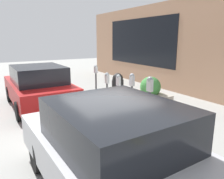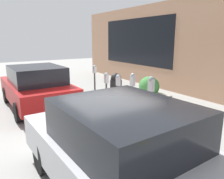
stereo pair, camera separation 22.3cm
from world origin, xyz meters
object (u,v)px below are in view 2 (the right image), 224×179
object	(u,v)px
parking_meter_middle	(118,88)
parked_car_middle	(37,86)
parking_meter_nearest	(151,96)
parking_meter_farthest	(95,78)
parking_meter_second	(132,90)
trash_bin	(116,86)
parking_meter_fourth	(106,84)
parked_car_front	(120,148)
planter_box	(149,94)

from	to	relation	value
parking_meter_middle	parked_car_middle	xyz separation A→B (m)	(2.36, 1.98, -0.13)
parking_meter_nearest	parking_meter_farthest	distance (m)	3.00
parking_meter_second	parking_meter_middle	xyz separation A→B (m)	(0.81, -0.06, -0.12)
parked_car_middle	trash_bin	distance (m)	3.14
trash_bin	parking_meter_farthest	bearing A→B (deg)	104.40
parking_meter_farthest	parked_car_middle	bearing A→B (deg)	64.78
parking_meter_middle	parking_meter_fourth	distance (m)	0.66
parking_meter_nearest	parking_meter_second	distance (m)	0.74
parked_car_front	trash_bin	bearing A→B (deg)	-35.09
parking_meter_farthest	parked_car_middle	distance (m)	2.13
parking_meter_second	planter_box	world-z (taller)	parking_meter_second
parking_meter_fourth	trash_bin	distance (m)	1.63
parking_meter_nearest	parking_meter_middle	world-z (taller)	parking_meter_nearest
parking_meter_middle	parking_meter_second	bearing A→B (deg)	176.09
parked_car_middle	parking_meter_fourth	bearing A→B (deg)	-131.82
parking_meter_middle	planter_box	world-z (taller)	parking_meter_middle
parking_meter_fourth	trash_bin	xyz separation A→B (m)	(1.10, -1.13, -0.42)
planter_box	parked_car_front	distance (m)	4.91
planter_box	trash_bin	world-z (taller)	planter_box
parking_meter_middle	parked_car_front	size ratio (longest dim) A/B	0.35
parking_meter_fourth	parked_car_middle	bearing A→B (deg)	48.64
parking_meter_farthest	parking_meter_fourth	bearing A→B (deg)	-178.43
parking_meter_second	parking_meter_farthest	size ratio (longest dim) A/B	1.00
parking_meter_nearest	parking_meter_farthest	world-z (taller)	parking_meter_nearest
parked_car_middle	planter_box	bearing A→B (deg)	-121.26
parking_meter_farthest	parked_car_front	distance (m)	4.94
parked_car_front	parked_car_middle	bearing A→B (deg)	-2.75
parking_meter_middle	parking_meter_fourth	bearing A→B (deg)	4.21
parking_meter_middle	trash_bin	bearing A→B (deg)	-31.78
parking_meter_nearest	parked_car_middle	bearing A→B (deg)	26.70
parking_meter_second	parked_car_middle	size ratio (longest dim) A/B	0.38
parking_meter_second	parking_meter_fourth	size ratio (longest dim) A/B	1.12
parking_meter_nearest	planter_box	bearing A→B (deg)	-41.39
parked_car_front	parking_meter_farthest	bearing A→B (deg)	-25.70
parking_meter_middle	parking_meter_farthest	world-z (taller)	parking_meter_farthest
parking_meter_fourth	parking_meter_second	bearing A→B (deg)	179.71
parking_meter_middle	trash_bin	xyz separation A→B (m)	(1.75, -1.08, -0.37)
parking_meter_second	parking_meter_nearest	bearing A→B (deg)	-177.38
parking_meter_second	parking_meter_farthest	xyz separation A→B (m)	(2.26, 0.01, 0.01)
parked_car_middle	parking_meter_middle	bearing A→B (deg)	-140.36
parking_meter_nearest	parked_car_front	distance (m)	2.55
parked_car_middle	parked_car_front	bearing A→B (deg)	178.81
parking_meter_farthest	planter_box	world-z (taller)	parking_meter_farthest
parking_meter_farthest	planter_box	distance (m)	2.11
parked_car_middle	parking_meter_nearest	bearing A→B (deg)	-153.76
parking_meter_nearest	parked_car_front	world-z (taller)	parked_car_front
parking_meter_nearest	parking_meter_second	world-z (taller)	parking_meter_nearest
parking_meter_middle	parked_car_middle	distance (m)	3.08
parking_meter_farthest	planter_box	size ratio (longest dim) A/B	1.05
parking_meter_middle	parked_car_middle	size ratio (longest dim) A/B	0.34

